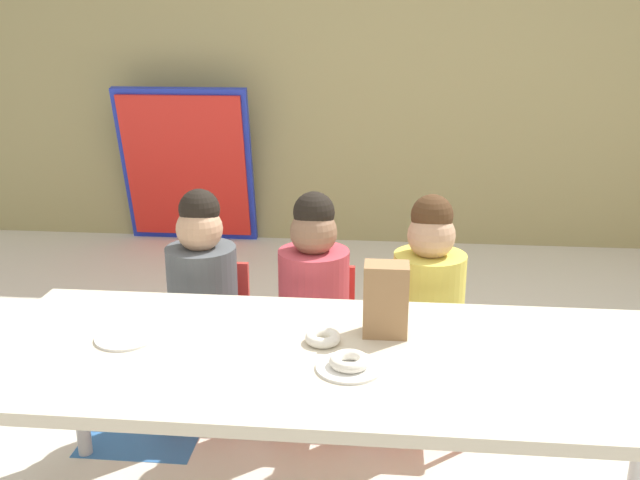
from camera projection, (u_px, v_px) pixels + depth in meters
The scene contains 12 objects.
ground_plane at pixel (381, 443), 2.63m from camera, with size 6.56×5.03×0.02m.
back_wall at pixel (392, 48), 4.62m from camera, with size 6.56×0.10×2.64m, color tan.
craft_table at pixel (346, 368), 1.98m from camera, with size 2.08×0.78×0.62m.
seated_child_near_camera at pixel (203, 286), 2.62m from camera, with size 0.32×0.31×0.92m.
seated_child_middle_seat at pixel (314, 290), 2.59m from camera, with size 0.32×0.32×0.92m.
seated_child_far_right at pixel (428, 294), 2.55m from camera, with size 0.32×0.32×0.92m.
folded_activity_table at pixel (187, 167), 4.79m from camera, with size 0.90×0.29×1.09m.
paper_bag_brown at pixel (386, 300), 2.05m from camera, with size 0.13×0.09×0.22m, color #9E754C.
paper_plate_near_edge at pixel (349, 367), 1.88m from camera, with size 0.18×0.18×0.01m, color white.
paper_plate_center_table at pixel (126, 337), 2.05m from camera, with size 0.18×0.18×0.01m, color white.
donut_powdered_on_plate at pixel (349, 361), 1.87m from camera, with size 0.11×0.11×0.03m, color white.
donut_powdered_loose at pixel (323, 338), 2.02m from camera, with size 0.10×0.10×0.03m, color white.
Camera 1 is at (-0.01, -2.29, 1.51)m, focal length 39.47 mm.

